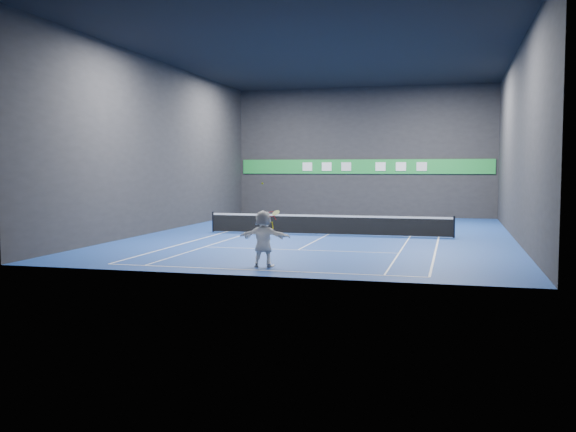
% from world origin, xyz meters
% --- Properties ---
extents(ground, '(26.00, 26.00, 0.00)m').
position_xyz_m(ground, '(0.00, 0.00, 0.00)').
color(ground, navy).
rests_on(ground, ground).
extents(ceiling, '(26.00, 26.00, 0.00)m').
position_xyz_m(ceiling, '(0.00, 0.00, 9.00)').
color(ceiling, black).
rests_on(ceiling, ground).
extents(wall_back, '(18.00, 0.10, 9.00)m').
position_xyz_m(wall_back, '(0.00, 13.00, 4.50)').
color(wall_back, '#232326').
rests_on(wall_back, ground).
extents(wall_front, '(18.00, 0.10, 9.00)m').
position_xyz_m(wall_front, '(0.00, -13.00, 4.50)').
color(wall_front, '#232326').
rests_on(wall_front, ground).
extents(wall_left, '(0.10, 26.00, 9.00)m').
position_xyz_m(wall_left, '(-9.00, 0.00, 4.50)').
color(wall_left, '#232326').
rests_on(wall_left, ground).
extents(wall_right, '(0.10, 26.00, 9.00)m').
position_xyz_m(wall_right, '(9.00, 0.00, 4.50)').
color(wall_right, '#232326').
rests_on(wall_right, ground).
extents(baseline_near, '(10.98, 0.08, 0.01)m').
position_xyz_m(baseline_near, '(0.00, -11.89, 0.00)').
color(baseline_near, white).
rests_on(baseline_near, ground).
extents(baseline_far, '(10.98, 0.08, 0.01)m').
position_xyz_m(baseline_far, '(0.00, 11.89, 0.00)').
color(baseline_far, white).
rests_on(baseline_far, ground).
extents(sideline_doubles_left, '(0.08, 23.78, 0.01)m').
position_xyz_m(sideline_doubles_left, '(-5.49, 0.00, 0.00)').
color(sideline_doubles_left, white).
rests_on(sideline_doubles_left, ground).
extents(sideline_doubles_right, '(0.08, 23.78, 0.01)m').
position_xyz_m(sideline_doubles_right, '(5.49, 0.00, 0.00)').
color(sideline_doubles_right, white).
rests_on(sideline_doubles_right, ground).
extents(sideline_singles_left, '(0.06, 23.78, 0.01)m').
position_xyz_m(sideline_singles_left, '(-4.11, 0.00, 0.00)').
color(sideline_singles_left, white).
rests_on(sideline_singles_left, ground).
extents(sideline_singles_right, '(0.06, 23.78, 0.01)m').
position_xyz_m(sideline_singles_right, '(4.11, 0.00, 0.00)').
color(sideline_singles_right, white).
rests_on(sideline_singles_right, ground).
extents(service_line_near, '(8.23, 0.06, 0.01)m').
position_xyz_m(service_line_near, '(0.00, -6.40, 0.00)').
color(service_line_near, white).
rests_on(service_line_near, ground).
extents(service_line_far, '(8.23, 0.06, 0.01)m').
position_xyz_m(service_line_far, '(0.00, 6.40, 0.00)').
color(service_line_far, white).
rests_on(service_line_far, ground).
extents(center_service_line, '(0.06, 12.80, 0.01)m').
position_xyz_m(center_service_line, '(0.00, 0.00, 0.00)').
color(center_service_line, white).
rests_on(center_service_line, ground).
extents(player, '(1.79, 0.59, 1.92)m').
position_xyz_m(player, '(-0.06, -11.11, 0.96)').
color(player, white).
rests_on(player, ground).
extents(tennis_ball, '(0.07, 0.07, 0.07)m').
position_xyz_m(tennis_ball, '(-0.11, -11.03, 2.83)').
color(tennis_ball, '#C1EB27').
rests_on(tennis_ball, player).
extents(tennis_net, '(12.50, 0.10, 1.07)m').
position_xyz_m(tennis_net, '(0.00, 0.00, 0.54)').
color(tennis_net, black).
rests_on(tennis_net, ground).
extents(sponsor_banner, '(17.64, 0.11, 1.00)m').
position_xyz_m(sponsor_banner, '(0.00, 12.93, 3.50)').
color(sponsor_banner, green).
rests_on(sponsor_banner, wall_back).
extents(tennis_racket, '(0.53, 0.37, 0.67)m').
position_xyz_m(tennis_racket, '(0.25, -11.06, 1.76)').
color(tennis_racket, '#B3131A').
rests_on(tennis_racket, player).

